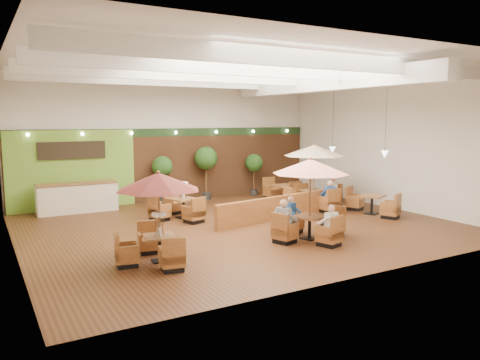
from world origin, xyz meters
TOP-DOWN VIEW (x-y plane):
  - room at (0.25, 1.22)m, footprint 14.04×14.00m
  - service_counter at (-4.40, 5.10)m, footprint 3.00×0.75m
  - booth_divider at (1.95, 0.17)m, footprint 6.15×1.30m
  - table_0 at (-3.86, -2.55)m, footprint 2.26×2.36m
  - table_1 at (0.94, -2.66)m, footprint 2.58×2.58m
  - table_2 at (4.11, 1.13)m, footprint 2.61×2.61m
  - table_3 at (-1.45, 2.07)m, footprint 1.82×2.62m
  - table_4 at (5.40, -0.83)m, footprint 1.11×2.67m
  - table_5 at (3.95, 2.97)m, footprint 0.90×2.61m
  - topiary_0 at (-0.81, 5.30)m, footprint 0.89×0.89m
  - topiary_1 at (1.26, 5.30)m, footprint 1.04×1.04m
  - topiary_2 at (3.81, 5.30)m, footprint 0.85×0.85m
  - diner_0 at (0.94, -3.58)m, footprint 0.41×0.36m
  - diner_1 at (0.94, -1.75)m, footprint 0.40×0.38m
  - diner_2 at (0.02, -2.66)m, footprint 0.38×0.45m
  - diner_3 at (4.11, 0.16)m, footprint 0.43×0.37m
  - diner_4 at (5.08, 1.13)m, footprint 0.34×0.39m

SIDE VIEW (x-z plane):
  - table_4 at x=5.40m, z-range -0.11..0.82m
  - table_5 at x=3.95m, z-range -0.12..0.86m
  - booth_divider at x=1.95m, z-range 0.00..0.86m
  - table_3 at x=-1.45m, z-range -0.31..1.21m
  - service_counter at x=-4.40m, z-range -0.01..1.17m
  - diner_1 at x=0.94m, z-range 0.37..1.09m
  - diner_4 at x=5.08m, z-range 0.37..1.12m
  - diner_0 at x=0.94m, z-range 0.36..1.13m
  - diner_3 at x=4.11m, z-range 0.36..1.17m
  - diner_2 at x=0.02m, z-range 0.35..1.21m
  - topiary_2 at x=3.81m, z-range 0.49..2.47m
  - topiary_0 at x=-0.81m, z-range 0.50..2.56m
  - table_0 at x=-3.86m, z-range 0.51..2.87m
  - table_1 at x=0.94m, z-range 0.46..2.97m
  - topiary_1 at x=1.26m, z-range 0.59..3.00m
  - table_2 at x=4.11m, z-range 0.48..3.15m
  - room at x=0.25m, z-range 0.87..6.39m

